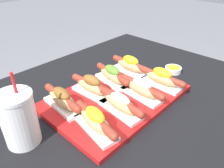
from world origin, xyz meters
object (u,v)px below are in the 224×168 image
at_px(hot_dog_0, 95,120).
at_px(hot_dog_5, 92,86).
at_px(serving_tray, 116,97).
at_px(sauce_bowl, 173,69).
at_px(hot_dog_4, 62,99).
at_px(drink_cup, 19,119).
at_px(hot_dog_1, 120,103).
at_px(hot_dog_3, 162,78).
at_px(hot_dog_7, 130,65).
at_px(hot_dog_2, 142,88).
at_px(hot_dog_6, 112,75).

height_order(hot_dog_0, hot_dog_5, hot_dog_5).
xyz_separation_m(serving_tray, sauce_bowl, (0.35, -0.05, 0.00)).
height_order(serving_tray, hot_dog_5, hot_dog_5).
bearing_deg(hot_dog_4, drink_cup, -169.43).
bearing_deg(drink_cup, hot_dog_0, -38.86).
bearing_deg(hot_dog_1, sauce_bowl, 4.20).
xyz_separation_m(serving_tray, hot_dog_3, (0.18, -0.09, 0.04)).
bearing_deg(hot_dog_7, hot_dog_3, -91.64).
height_order(hot_dog_0, hot_dog_4, same).
distance_m(hot_dog_1, hot_dog_4, 0.20).
distance_m(serving_tray, hot_dog_4, 0.20).
bearing_deg(hot_dog_1, hot_dog_0, -177.92).
relative_size(hot_dog_1, drink_cup, 0.93).
distance_m(hot_dog_2, sauce_bowl, 0.29).
bearing_deg(serving_tray, drink_cup, 171.51).
xyz_separation_m(serving_tray, hot_dog_2, (0.06, -0.07, 0.04)).
bearing_deg(hot_dog_4, hot_dog_6, -2.11).
xyz_separation_m(hot_dog_1, hot_dog_5, (0.01, 0.15, 0.00)).
xyz_separation_m(hot_dog_0, hot_dog_5, (0.12, 0.15, 0.00)).
relative_size(hot_dog_1, hot_dog_5, 1.00).
bearing_deg(hot_dog_4, hot_dog_7, -0.89).
bearing_deg(hot_dog_2, hot_dog_6, 90.14).
bearing_deg(hot_dog_6, serving_tray, -128.36).
height_order(serving_tray, hot_dog_3, hot_dog_3).
distance_m(hot_dog_1, hot_dog_6, 0.19).
distance_m(serving_tray, hot_dog_1, 0.11).
bearing_deg(hot_dog_7, serving_tray, -156.96).
height_order(hot_dog_0, hot_dog_6, same).
relative_size(hot_dog_7, drink_cup, 0.93).
xyz_separation_m(hot_dog_2, hot_dog_7, (0.12, 0.15, 0.00)).
relative_size(hot_dog_0, hot_dog_1, 0.99).
distance_m(hot_dog_1, hot_dog_5, 0.15).
relative_size(hot_dog_6, sauce_bowl, 2.73).
xyz_separation_m(hot_dog_1, drink_cup, (-0.28, 0.13, 0.03)).
bearing_deg(hot_dog_3, hot_dog_5, 146.07).
xyz_separation_m(hot_dog_2, drink_cup, (-0.40, 0.13, 0.03)).
relative_size(hot_dog_0, hot_dog_4, 0.99).
height_order(hot_dog_0, hot_dog_7, hot_dog_7).
bearing_deg(hot_dog_7, hot_dog_1, -147.79).
xyz_separation_m(hot_dog_2, hot_dog_3, (0.12, -0.01, 0.00)).
bearing_deg(drink_cup, hot_dog_3, -14.81).
xyz_separation_m(hot_dog_4, drink_cup, (-0.16, -0.03, 0.03)).
height_order(hot_dog_2, hot_dog_6, hot_dog_6).
relative_size(hot_dog_1, hot_dog_2, 1.00).
bearing_deg(drink_cup, hot_dog_5, 3.57).
xyz_separation_m(hot_dog_6, sauce_bowl, (0.29, -0.12, -0.04)).
relative_size(serving_tray, hot_dog_6, 2.49).
bearing_deg(hot_dog_5, hot_dog_7, 1.67).
bearing_deg(hot_dog_4, serving_tray, -24.30).
xyz_separation_m(hot_dog_3, hot_dog_6, (-0.12, 0.16, -0.00)).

